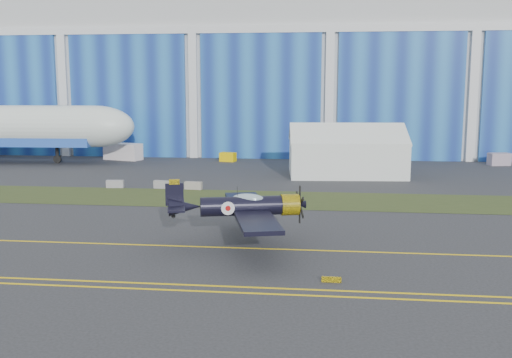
# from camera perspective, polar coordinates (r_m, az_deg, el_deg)

# --- Properties ---
(ground) EXTENTS (260.00, 260.00, 0.00)m
(ground) POSITION_cam_1_polar(r_m,az_deg,el_deg) (53.11, -17.47, -4.34)
(ground) COLOR #333438
(ground) RESTS_ON ground
(grass_median) EXTENTS (260.00, 10.00, 0.02)m
(grass_median) POSITION_cam_1_polar(r_m,az_deg,el_deg) (65.84, -12.53, -1.61)
(grass_median) COLOR #475128
(grass_median) RESTS_ON ground
(hangar) EXTENTS (220.00, 45.70, 30.00)m
(hangar) POSITION_cam_1_polar(r_m,az_deg,el_deg) (120.86, -3.67, 10.39)
(hangar) COLOR silver
(hangar) RESTS_ON ground
(taxiway_centreline) EXTENTS (200.00, 0.20, 0.02)m
(taxiway_centreline) POSITION_cam_1_polar(r_m,az_deg,el_deg) (48.72, -19.86, -5.63)
(taxiway_centreline) COLOR yellow
(taxiway_centreline) RESTS_ON ground
(guard_board_right) EXTENTS (1.20, 0.15, 0.35)m
(guard_board_right) POSITION_cam_1_polar(r_m,az_deg,el_deg) (36.99, 7.20, -9.48)
(guard_board_right) COLOR yellow
(guard_board_right) RESTS_ON ground
(warbird) EXTENTS (14.56, 16.28, 4.12)m
(warbird) POSITION_cam_1_polar(r_m,az_deg,el_deg) (43.85, -1.36, -2.59)
(warbird) COLOR black
(warbird) RESTS_ON ground
(tent) EXTENTS (15.85, 12.19, 6.96)m
(tent) POSITION_cam_1_polar(r_m,az_deg,el_deg) (80.20, 8.59, 2.86)
(tent) COLOR white
(tent) RESTS_ON ground
(shipping_container) EXTENTS (6.50, 4.09, 2.62)m
(shipping_container) POSITION_cam_1_polar(r_m,az_deg,el_deg) (98.23, -12.55, 2.57)
(shipping_container) COLOR white
(shipping_container) RESTS_ON ground
(tug) EXTENTS (2.66, 1.98, 1.39)m
(tug) POSITION_cam_1_polar(r_m,az_deg,el_deg) (93.89, -2.69, 2.11)
(tug) COLOR #FCCE03
(tug) RESTS_ON ground
(gse_box) EXTENTS (3.36, 2.30, 1.84)m
(gse_box) POSITION_cam_1_polar(r_m,az_deg,el_deg) (96.20, 22.14, 1.76)
(gse_box) COLOR #A18FA2
(gse_box) RESTS_ON ground
(barrier_a) EXTENTS (2.05, 0.80, 0.90)m
(barrier_a) POSITION_cam_1_polar(r_m,az_deg,el_deg) (71.46, -13.27, -0.47)
(barrier_a) COLOR gray
(barrier_a) RESTS_ON ground
(barrier_b) EXTENTS (2.07, 0.89, 0.90)m
(barrier_b) POSITION_cam_1_polar(r_m,az_deg,el_deg) (70.05, -8.91, -0.52)
(barrier_b) COLOR gray
(barrier_b) RESTS_ON ground
(barrier_c) EXTENTS (2.06, 0.83, 0.90)m
(barrier_c) POSITION_cam_1_polar(r_m,az_deg,el_deg) (68.80, -5.98, -0.63)
(barrier_c) COLOR gray
(barrier_c) RESTS_ON ground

